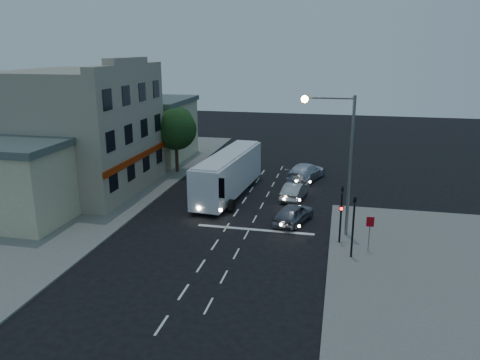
% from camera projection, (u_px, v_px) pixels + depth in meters
% --- Properties ---
extents(ground, '(120.00, 120.00, 0.00)m').
position_uv_depth(ground, '(219.00, 239.00, 30.17)').
color(ground, black).
extents(sidewalk_near, '(12.00, 24.00, 0.12)m').
position_uv_depth(sidewalk_near, '(446.00, 289.00, 23.73)').
color(sidewalk_near, slate).
rests_on(sidewalk_near, ground).
extents(sidewalk_far, '(12.00, 50.00, 0.12)m').
position_uv_depth(sidewalk_far, '(97.00, 189.00, 40.34)').
color(sidewalk_far, slate).
rests_on(sidewalk_far, ground).
extents(road_markings, '(8.00, 30.55, 0.01)m').
position_uv_depth(road_markings, '(249.00, 222.00, 33.02)').
color(road_markings, silver).
rests_on(road_markings, ground).
extents(tour_bus, '(3.40, 11.78, 3.57)m').
position_uv_depth(tour_bus, '(229.00, 172.00, 38.60)').
color(tour_bus, white).
rests_on(tour_bus, ground).
extents(car_suv, '(2.88, 4.45, 1.41)m').
position_uv_depth(car_suv, '(293.00, 214.00, 32.65)').
color(car_suv, slate).
rests_on(car_suv, ground).
extents(car_sedan_a, '(2.04, 4.28, 1.35)m').
position_uv_depth(car_sedan_a, '(295.00, 191.00, 37.86)').
color(car_sedan_a, '#B1B1B1').
rests_on(car_sedan_a, ground).
extents(car_sedan_b, '(3.73, 5.84, 1.57)m').
position_uv_depth(car_sedan_b, '(306.00, 172.00, 43.28)').
color(car_sedan_b, silver).
rests_on(car_sedan_b, ground).
extents(traffic_signal_main, '(0.25, 0.35, 4.10)m').
position_uv_depth(traffic_signal_main, '(341.00, 208.00, 28.68)').
color(traffic_signal_main, black).
rests_on(traffic_signal_main, sidewalk_near).
extents(traffic_signal_side, '(0.18, 0.15, 4.10)m').
position_uv_depth(traffic_signal_side, '(354.00, 220.00, 26.68)').
color(traffic_signal_side, black).
rests_on(traffic_signal_side, sidewalk_near).
extents(regulatory_sign, '(0.45, 0.12, 2.20)m').
position_uv_depth(regulatory_sign, '(370.00, 228.00, 27.60)').
color(regulatory_sign, slate).
rests_on(regulatory_sign, sidewalk_near).
extents(streetlight, '(3.32, 0.44, 9.00)m').
position_uv_depth(streetlight, '(341.00, 150.00, 29.16)').
color(streetlight, slate).
rests_on(streetlight, sidewalk_near).
extents(main_building, '(10.12, 12.00, 11.00)m').
position_uv_depth(main_building, '(82.00, 131.00, 39.14)').
color(main_building, gray).
rests_on(main_building, sidewalk_far).
extents(low_building_south, '(7.40, 5.40, 5.70)m').
position_uv_depth(low_building_south, '(11.00, 183.00, 31.86)').
color(low_building_south, '#BDB794').
rests_on(low_building_south, sidewalk_far).
extents(low_building_north, '(9.40, 9.40, 6.50)m').
position_uv_depth(low_building_north, '(146.00, 128.00, 50.80)').
color(low_building_north, '#BDB794').
rests_on(low_building_north, sidewalk_far).
extents(street_tree, '(4.00, 4.00, 6.20)m').
position_uv_depth(street_tree, '(176.00, 127.00, 44.74)').
color(street_tree, black).
rests_on(street_tree, sidewalk_far).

